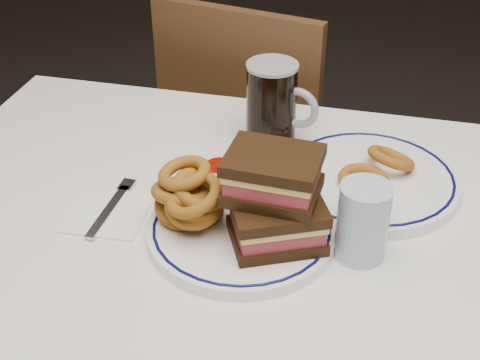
% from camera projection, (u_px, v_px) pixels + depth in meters
% --- Properties ---
extents(dining_table, '(1.27, 0.87, 0.75)m').
position_uv_depth(dining_table, '(286.00, 296.00, 1.03)').
color(dining_table, white).
rests_on(dining_table, floor).
extents(chair_far, '(0.48, 0.48, 0.88)m').
position_uv_depth(chair_far, '(255.00, 145.00, 1.72)').
color(chair_far, '#462B16').
rests_on(chair_far, floor).
extents(main_plate, '(0.28, 0.28, 0.02)m').
position_uv_depth(main_plate, '(242.00, 230.00, 0.98)').
color(main_plate, white).
rests_on(main_plate, dining_table).
extents(reuben_sandwich, '(0.16, 0.14, 0.13)m').
position_uv_depth(reuben_sandwich, '(275.00, 199.00, 0.92)').
color(reuben_sandwich, black).
rests_on(reuben_sandwich, main_plate).
extents(onion_rings_main, '(0.12, 0.12, 0.10)m').
position_uv_depth(onion_rings_main, '(190.00, 197.00, 0.96)').
color(onion_rings_main, '#672E0D').
rests_on(onion_rings_main, main_plate).
extents(ketchup_ramekin, '(0.06, 0.06, 0.03)m').
position_uv_depth(ketchup_ramekin, '(220.00, 173.00, 1.05)').
color(ketchup_ramekin, silver).
rests_on(ketchup_ramekin, main_plate).
extents(beer_mug, '(0.13, 0.09, 0.15)m').
position_uv_depth(beer_mug, '(273.00, 103.00, 1.17)').
color(beer_mug, black).
rests_on(beer_mug, dining_table).
extents(water_glass, '(0.07, 0.07, 0.11)m').
position_uv_depth(water_glass, '(363.00, 222.00, 0.92)').
color(water_glass, '#A9C1DA').
rests_on(water_glass, dining_table).
extents(far_plate, '(0.29, 0.29, 0.02)m').
position_uv_depth(far_plate, '(369.00, 179.00, 1.09)').
color(far_plate, white).
rests_on(far_plate, dining_table).
extents(onion_rings_far, '(0.12, 0.14, 0.06)m').
position_uv_depth(onion_rings_far, '(377.00, 169.00, 1.07)').
color(onion_rings_far, '#672E0D').
rests_on(onion_rings_far, far_plate).
extents(napkin_fork, '(0.12, 0.16, 0.01)m').
position_uv_depth(napkin_fork, '(109.00, 212.00, 1.03)').
color(napkin_fork, white).
rests_on(napkin_fork, dining_table).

